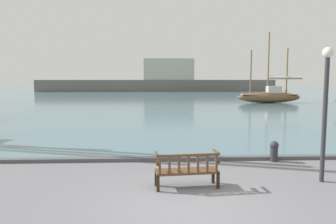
% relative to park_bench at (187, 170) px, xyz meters
% --- Properties ---
extents(ground_plane, '(160.00, 160.00, 0.00)m').
position_rel_park_bench_xyz_m(ground_plane, '(-0.14, -1.10, -0.47)').
color(ground_plane, slate).
extents(harbor_water, '(100.00, 80.00, 0.08)m').
position_rel_park_bench_xyz_m(harbor_water, '(-0.14, 42.90, -0.43)').
color(harbor_water, slate).
rests_on(harbor_water, ground).
extents(quay_edge_kerb, '(40.00, 0.30, 0.12)m').
position_rel_park_bench_xyz_m(quay_edge_kerb, '(-0.14, 2.75, -0.41)').
color(quay_edge_kerb, '#4C4C50').
rests_on(quay_edge_kerb, ground).
extents(park_bench, '(1.64, 0.68, 0.92)m').
position_rel_park_bench_xyz_m(park_bench, '(0.00, 0.00, 0.00)').
color(park_bench, black).
rests_on(park_bench, ground).
extents(sailboat_outer_starboard, '(6.93, 1.62, 7.45)m').
position_rel_park_bench_xyz_m(sailboat_outer_starboard, '(11.62, 26.38, 0.38)').
color(sailboat_outer_starboard, brown).
rests_on(sailboat_outer_starboard, harbor_water).
extents(mooring_bollard, '(0.30, 0.30, 0.69)m').
position_rel_park_bench_xyz_m(mooring_bollard, '(3.19, 2.49, -0.08)').
color(mooring_bollard, '#2D2D33').
rests_on(mooring_bollard, ground).
extents(lamp_post, '(0.28, 0.28, 3.59)m').
position_rel_park_bench_xyz_m(lamp_post, '(3.70, 0.32, 1.75)').
color(lamp_post, '#2D2D33').
rests_on(lamp_post, ground).
extents(far_breakwater, '(45.50, 2.40, 6.35)m').
position_rel_park_bench_xyz_m(far_breakwater, '(0.41, 54.94, 1.43)').
color(far_breakwater, '#66605B').
rests_on(far_breakwater, ground).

